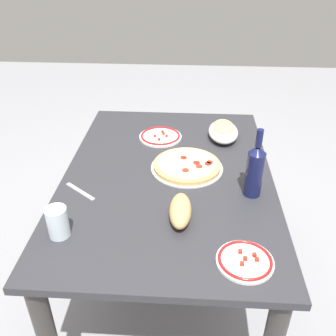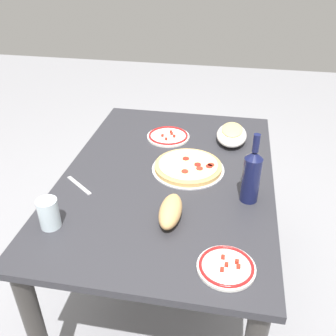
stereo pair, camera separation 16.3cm
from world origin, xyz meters
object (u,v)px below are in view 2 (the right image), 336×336
Objects in this scene: wine_bottle at (252,175)px; side_plate_near at (226,267)px; dining_table at (168,195)px; bread_loaf at (171,211)px; baked_pasta_dish at (232,134)px; water_glass at (49,213)px; pepperoni_pizza at (188,167)px; side_plate_far at (168,136)px.

side_plate_near is at bearing 169.87° from wine_bottle.
bread_loaf is at bearing -167.90° from dining_table.
dining_table is 0.44m from wine_bottle.
water_glass reaches higher than baked_pasta_dish.
pepperoni_pizza is 1.67× the size of bread_loaf.
baked_pasta_dish is 0.32m from side_plate_far.
wine_bottle is at bearing -123.80° from pepperoni_pizza.
wine_bottle is at bearing -67.69° from water_glass.
wine_bottle is at bearing -169.82° from baked_pasta_dish.
pepperoni_pizza is 1.73× the size of side_plate_near.
wine_bottle is (-0.48, -0.09, 0.08)m from baked_pasta_dish.
bread_loaf is (0.21, 0.22, 0.03)m from side_plate_near.
dining_table is 0.37m from side_plate_far.
pepperoni_pizza is 0.35m from bread_loaf.
baked_pasta_dish reaches higher than pepperoni_pizza.
water_glass is (-0.41, 0.35, 0.17)m from dining_table.
water_glass reaches higher than side_plate_near.
side_plate_far is (0.46, 0.41, -0.11)m from wine_bottle.
water_glass is (-0.77, 0.61, 0.02)m from baked_pasta_dish.
dining_table is 6.80× the size of bread_loaf.
dining_table is at bearing 69.94° from wine_bottle.
wine_bottle is 1.50× the size of bread_loaf.
bread_loaf reaches higher than dining_table.
wine_bottle reaches higher than dining_table.
baked_pasta_dish is 0.50m from wine_bottle.
bread_loaf is (-0.66, 0.20, -0.00)m from baked_pasta_dish.
pepperoni_pizza is at bearing -2.93° from bread_loaf.
side_plate_near is (-0.51, -0.28, 0.13)m from dining_table.
water_glass is 0.81m from side_plate_far.
dining_table is 5.49× the size of baked_pasta_dish.
baked_pasta_dish is at bearing 10.18° from wine_bottle.
side_plate_far is (0.75, -0.29, -0.05)m from water_glass.
side_plate_far reaches higher than dining_table.
baked_pasta_dish is at bearing -86.46° from side_plate_far.
baked_pasta_dish reaches higher than side_plate_far.
side_plate_near is (-0.09, -0.63, -0.05)m from water_glass.
baked_pasta_dish is 0.99m from water_glass.
water_glass is (-0.47, 0.44, 0.04)m from pepperoni_pizza.
wine_bottle is (-0.18, -0.27, 0.10)m from pepperoni_pizza.
side_plate_near is at bearing -160.51° from pepperoni_pizza.
baked_pasta_dish is at bearing -30.20° from pepperoni_pizza.
dining_table is 4.06× the size of pepperoni_pizza.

